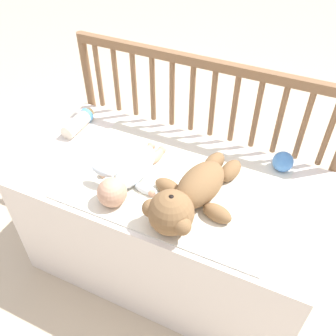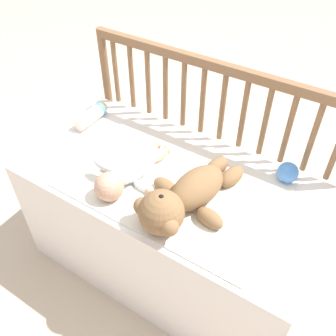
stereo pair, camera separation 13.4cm
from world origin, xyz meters
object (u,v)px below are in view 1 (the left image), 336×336
object	(u,v)px
teddy_bear	(190,195)
toy_ball	(283,162)
baby	(130,174)
baby_bottle	(79,122)

from	to	relation	value
teddy_bear	toy_ball	xyz separation A→B (m)	(0.24, 0.32, -0.02)
teddy_bear	baby	size ratio (longest dim) A/B	1.21
baby_bottle	toy_ball	world-z (taller)	toy_ball
baby	toy_ball	size ratio (longest dim) A/B	4.86
baby	baby_bottle	xyz separation A→B (m)	(-0.36, 0.20, -0.01)
teddy_bear	baby	distance (m)	0.24
teddy_bear	baby_bottle	distance (m)	0.64
baby_bottle	toy_ball	xyz separation A→B (m)	(0.85, 0.10, 0.01)
baby	toy_ball	world-z (taller)	baby
teddy_bear	baby_bottle	bearing A→B (deg)	159.56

